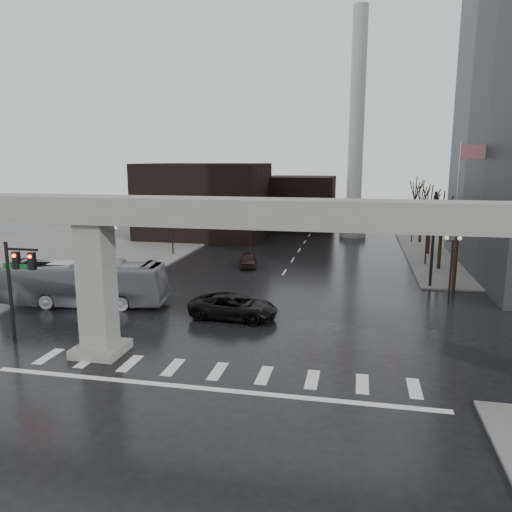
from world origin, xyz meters
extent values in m
plane|color=black|center=(0.00, 0.00, 0.00)|extent=(160.00, 160.00, 0.00)
cube|color=slate|center=(-26.00, 36.00, 0.07)|extent=(28.00, 36.00, 0.15)
cube|color=gray|center=(0.00, 0.00, 8.00)|extent=(48.00, 2.20, 1.40)
cube|color=gray|center=(-7.00, 0.00, 3.65)|extent=(1.60, 1.60, 7.30)
cube|color=gray|center=(-7.00, 0.00, 0.25)|extent=(2.60, 2.60, 0.50)
cube|color=black|center=(-14.00, 42.00, 5.00)|extent=(16.00, 14.00, 10.00)
cube|color=black|center=(-2.00, 52.00, 4.00)|extent=(10.00, 10.00, 8.00)
cylinder|color=silver|center=(6.00, 46.00, 15.00)|extent=(2.00, 2.00, 30.00)
cylinder|color=gray|center=(6.00, 46.00, 0.60)|extent=(3.60, 3.60, 1.20)
cylinder|color=black|center=(12.80, 18.80, 4.00)|extent=(0.24, 0.24, 8.00)
cylinder|color=black|center=(6.80, 18.80, 7.20)|extent=(12.00, 0.18, 0.18)
cube|color=black|center=(9.80, 18.80, 6.55)|extent=(0.35, 0.30, 1.00)
cube|color=black|center=(6.30, 18.80, 6.55)|extent=(0.35, 0.30, 1.00)
cube|color=black|center=(2.80, 18.80, 6.55)|extent=(0.35, 0.30, 1.00)
sphere|color=#FF0C05|center=(9.80, 18.62, 6.85)|extent=(0.20, 0.20, 0.20)
cube|color=#0C5A1A|center=(11.30, 18.80, 7.00)|extent=(1.80, 0.05, 0.35)
cube|color=#0C5A1A|center=(4.80, 18.80, 7.00)|extent=(1.80, 0.05, 0.35)
cylinder|color=black|center=(-12.80, 0.50, 3.00)|extent=(0.20, 0.20, 6.00)
cylinder|color=black|center=(-11.80, 0.50, 5.60)|extent=(2.00, 0.14, 0.14)
cube|color=black|center=(-12.20, 0.50, 4.95)|extent=(0.35, 0.30, 1.00)
cube|color=black|center=(-11.20, 0.50, 4.95)|extent=(0.35, 0.30, 1.00)
cube|color=#0C5A1A|center=(-12.30, 0.50, 4.60)|extent=(1.60, 0.05, 0.30)
cylinder|color=silver|center=(15.00, 22.00, 6.00)|extent=(0.12, 0.12, 12.00)
cube|color=red|center=(16.00, 22.00, 11.20)|extent=(2.00, 0.03, 1.20)
cylinder|color=black|center=(13.50, 14.00, 2.40)|extent=(0.14, 0.14, 4.80)
cube|color=black|center=(13.50, 14.00, 4.75)|extent=(0.90, 0.06, 0.06)
sphere|color=silver|center=(13.05, 14.00, 4.95)|extent=(0.32, 0.32, 0.32)
sphere|color=silver|center=(13.95, 14.00, 4.95)|extent=(0.32, 0.32, 0.32)
cylinder|color=black|center=(13.50, 28.00, 2.40)|extent=(0.14, 0.14, 4.80)
cube|color=black|center=(13.50, 28.00, 4.75)|extent=(0.90, 0.06, 0.06)
sphere|color=silver|center=(13.05, 28.00, 4.95)|extent=(0.32, 0.32, 0.32)
sphere|color=silver|center=(13.95, 28.00, 4.95)|extent=(0.32, 0.32, 0.32)
cylinder|color=black|center=(13.50, 42.00, 2.40)|extent=(0.14, 0.14, 4.80)
cube|color=black|center=(13.50, 42.00, 4.75)|extent=(0.90, 0.06, 0.06)
sphere|color=silver|center=(13.05, 42.00, 4.95)|extent=(0.32, 0.32, 0.32)
sphere|color=silver|center=(13.95, 42.00, 4.95)|extent=(0.32, 0.32, 0.32)
cylinder|color=black|center=(-13.50, 14.00, 2.40)|extent=(0.14, 0.14, 4.80)
cube|color=black|center=(-13.50, 14.00, 4.75)|extent=(0.90, 0.06, 0.06)
sphere|color=silver|center=(-13.95, 14.00, 4.95)|extent=(0.32, 0.32, 0.32)
sphere|color=silver|center=(-13.05, 14.00, 4.95)|extent=(0.32, 0.32, 0.32)
cylinder|color=black|center=(-13.50, 28.00, 2.40)|extent=(0.14, 0.14, 4.80)
cube|color=black|center=(-13.50, 28.00, 4.75)|extent=(0.90, 0.06, 0.06)
sphere|color=silver|center=(-13.95, 28.00, 4.95)|extent=(0.32, 0.32, 0.32)
sphere|color=silver|center=(-13.05, 28.00, 4.95)|extent=(0.32, 0.32, 0.32)
cylinder|color=black|center=(-13.50, 42.00, 2.40)|extent=(0.14, 0.14, 4.80)
cube|color=black|center=(-13.50, 42.00, 4.75)|extent=(0.90, 0.06, 0.06)
sphere|color=silver|center=(-13.95, 42.00, 4.95)|extent=(0.32, 0.32, 0.32)
sphere|color=silver|center=(-13.05, 42.00, 4.95)|extent=(0.32, 0.32, 0.32)
cylinder|color=black|center=(14.50, 18.00, 2.27)|extent=(0.34, 0.34, 4.55)
cylinder|color=black|center=(14.50, 18.00, 6.01)|extent=(0.12, 1.52, 2.98)
cylinder|color=black|center=(15.00, 18.25, 5.78)|extent=(0.83, 1.14, 2.51)
cylinder|color=black|center=(14.50, 26.00, 2.33)|extent=(0.34, 0.34, 4.66)
cylinder|color=black|center=(14.50, 26.00, 6.15)|extent=(0.12, 1.55, 3.05)
cylinder|color=black|center=(15.00, 26.25, 5.91)|extent=(0.85, 1.16, 2.57)
cylinder|color=black|center=(14.50, 34.00, 2.38)|extent=(0.34, 0.34, 4.76)
cylinder|color=black|center=(14.50, 34.00, 6.29)|extent=(0.12, 1.59, 3.11)
cylinder|color=black|center=(15.00, 34.25, 6.05)|extent=(0.86, 1.18, 2.62)
cylinder|color=black|center=(14.50, 42.00, 2.43)|extent=(0.34, 0.34, 4.87)
cylinder|color=black|center=(14.50, 42.00, 6.43)|extent=(0.12, 1.62, 3.18)
cylinder|color=black|center=(15.00, 42.25, 6.18)|extent=(0.88, 1.20, 2.68)
cylinder|color=black|center=(14.50, 50.00, 2.48)|extent=(0.34, 0.34, 4.97)
cylinder|color=black|center=(14.50, 50.00, 6.57)|extent=(0.12, 1.65, 3.25)
cylinder|color=black|center=(15.00, 50.25, 6.31)|extent=(0.89, 1.23, 2.74)
imported|color=black|center=(-1.30, 7.48, 0.83)|extent=(6.12, 3.14, 1.65)
imported|color=#A3A3A7|center=(-12.79, 8.27, 1.67)|extent=(12.27, 4.32, 3.35)
imported|color=black|center=(-3.91, 23.67, 0.70)|extent=(2.39, 4.32, 1.39)
camera|label=1|loc=(6.70, -23.85, 10.60)|focal=35.00mm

